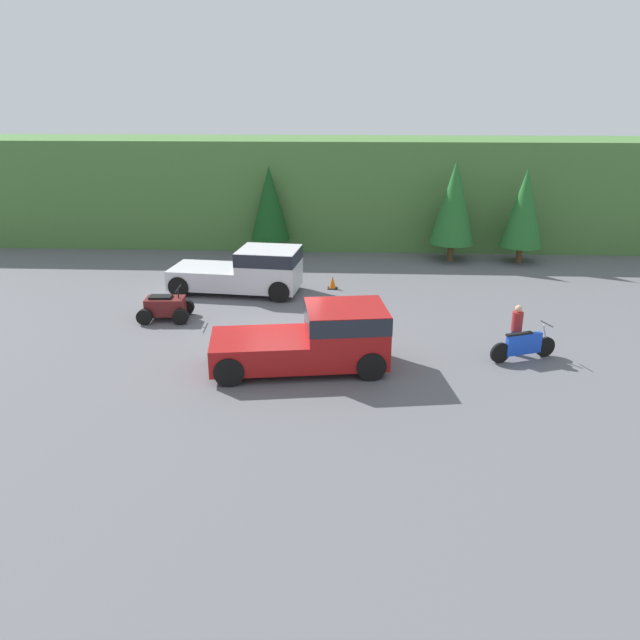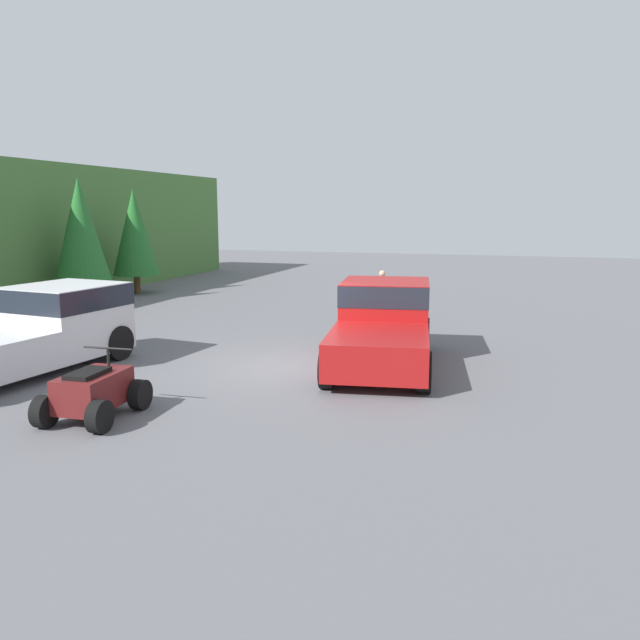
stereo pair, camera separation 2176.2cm
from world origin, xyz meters
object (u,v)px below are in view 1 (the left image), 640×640
Objects in this scene: pickup_truck_second at (249,270)px; quad_atv at (165,307)px; dirt_bike at (523,346)px; traffic_cone at (333,283)px; pickup_truck_red at (318,337)px; rider_person at (516,328)px.

pickup_truck_second reaches higher than quad_atv.
traffic_cone is at bearing 109.54° from dirt_bike.
quad_atv is (-5.88, 4.05, -0.54)m from pickup_truck_red.
pickup_truck_red is 6.36m from rider_person.
quad_atv is at bearing 136.86° from pickup_truck_red.
pickup_truck_second is (-3.30, 7.52, 0.00)m from pickup_truck_red.
pickup_truck_red is 2.52× the size of dirt_bike.
pickup_truck_red is at bearing -38.13° from quad_atv.
traffic_cone is at bearing 19.33° from pickup_truck_second.
pickup_truck_red is 6.46m from dirt_bike.
dirt_bike is 12.63m from quad_atv.
pickup_truck_second is 2.83× the size of quad_atv.
pickup_truck_second reaches higher than rider_person.
rider_person is at bearing -26.81° from pickup_truck_second.
rider_person is at bearing -16.09° from quad_atv.
traffic_cone is at bearing 31.82° from quad_atv.
dirt_bike is 0.62m from rider_person.
pickup_truck_second is 10.10× the size of traffic_cone.
quad_atv is at bearing 138.54° from rider_person.
pickup_truck_red is 8.36m from traffic_cone.
dirt_bike is 3.97× the size of traffic_cone.
traffic_cone is at bearing 102.11° from rider_person.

